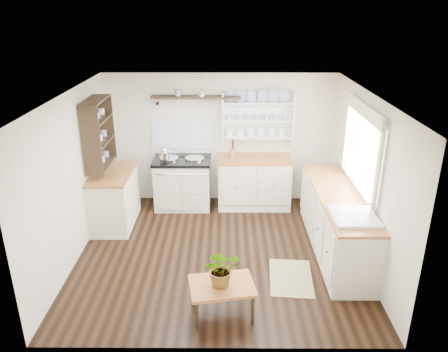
% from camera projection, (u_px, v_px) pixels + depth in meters
% --- Properties ---
extents(floor, '(4.00, 3.80, 0.01)m').
position_uv_depth(floor, '(219.00, 252.00, 6.37)').
color(floor, black).
rests_on(floor, ground).
extents(wall_back, '(4.00, 0.02, 2.30)m').
position_uv_depth(wall_back, '(220.00, 139.00, 7.71)').
color(wall_back, beige).
rests_on(wall_back, ground).
extents(wall_right, '(0.02, 3.80, 2.30)m').
position_uv_depth(wall_right, '(365.00, 180.00, 5.93)').
color(wall_right, beige).
rests_on(wall_right, ground).
extents(wall_left, '(0.02, 3.80, 2.30)m').
position_uv_depth(wall_left, '(72.00, 179.00, 5.95)').
color(wall_left, beige).
rests_on(wall_left, ground).
extents(ceiling, '(4.00, 3.80, 0.01)m').
position_uv_depth(ceiling, '(218.00, 95.00, 5.51)').
color(ceiling, white).
rests_on(ceiling, wall_back).
extents(window, '(0.08, 1.55, 1.22)m').
position_uv_depth(window, '(362.00, 147.00, 5.92)').
color(window, white).
rests_on(window, wall_right).
extents(aga_cooker, '(0.99, 0.69, 0.92)m').
position_uv_depth(aga_cooker, '(183.00, 182.00, 7.66)').
color(aga_cooker, beige).
rests_on(aga_cooker, floor).
extents(back_cabinets, '(1.27, 0.63, 0.90)m').
position_uv_depth(back_cabinets, '(254.00, 181.00, 7.68)').
color(back_cabinets, beige).
rests_on(back_cabinets, floor).
extents(right_cabinets, '(0.62, 2.43, 0.90)m').
position_uv_depth(right_cabinets, '(336.00, 221.00, 6.28)').
color(right_cabinets, beige).
rests_on(right_cabinets, floor).
extents(belfast_sink, '(0.55, 0.60, 0.45)m').
position_uv_depth(belfast_sink, '(353.00, 225.00, 5.46)').
color(belfast_sink, white).
rests_on(belfast_sink, right_cabinets).
extents(left_cabinets, '(0.62, 1.13, 0.90)m').
position_uv_depth(left_cabinets, '(114.00, 198.00, 7.04)').
color(left_cabinets, beige).
rests_on(left_cabinets, floor).
extents(plate_rack, '(1.20, 0.22, 0.90)m').
position_uv_depth(plate_rack, '(258.00, 117.00, 7.52)').
color(plate_rack, white).
rests_on(plate_rack, wall_back).
extents(high_shelf, '(1.50, 0.29, 0.16)m').
position_uv_depth(high_shelf, '(196.00, 98.00, 7.31)').
color(high_shelf, black).
rests_on(high_shelf, wall_back).
extents(left_shelving, '(0.28, 0.80, 1.05)m').
position_uv_depth(left_shelving, '(98.00, 133.00, 6.64)').
color(left_shelving, black).
rests_on(left_shelving, wall_left).
extents(kettle, '(0.17, 0.17, 0.21)m').
position_uv_depth(kettle, '(164.00, 153.00, 7.34)').
color(kettle, silver).
rests_on(kettle, aga_cooker).
extents(utensil_crock, '(0.11, 0.11, 0.13)m').
position_uv_depth(utensil_crock, '(232.00, 152.00, 7.57)').
color(utensil_crock, '#A6633D').
rests_on(utensil_crock, back_cabinets).
extents(center_table, '(0.81, 0.64, 0.40)m').
position_uv_depth(center_table, '(222.00, 288.00, 5.00)').
color(center_table, brown).
rests_on(center_table, floor).
extents(potted_plant, '(0.46, 0.42, 0.44)m').
position_uv_depth(potted_plant, '(222.00, 268.00, 4.90)').
color(potted_plant, '#3F7233').
rests_on(potted_plant, center_table).
extents(floor_rug, '(0.61, 0.89, 0.02)m').
position_uv_depth(floor_rug, '(291.00, 278.00, 5.76)').
color(floor_rug, olive).
rests_on(floor_rug, floor).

